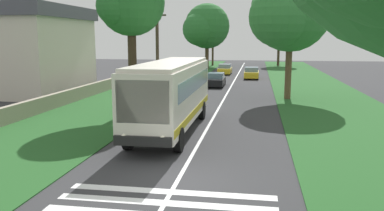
# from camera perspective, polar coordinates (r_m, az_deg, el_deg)

# --- Properties ---
(ground) EXTENTS (160.00, 160.00, 0.00)m
(ground) POSITION_cam_1_polar(r_m,az_deg,el_deg) (14.08, -2.25, -10.98)
(ground) COLOR #333335
(grass_verge_left) EXTENTS (120.00, 8.00, 0.04)m
(grass_verge_left) POSITION_cam_1_polar(r_m,az_deg,el_deg) (30.35, -11.80, 0.02)
(grass_verge_left) COLOR #235623
(grass_verge_left) RESTS_ON ground
(grass_verge_right) EXTENTS (120.00, 8.00, 0.04)m
(grass_verge_right) POSITION_cam_1_polar(r_m,az_deg,el_deg) (28.87, 20.21, -0.85)
(grass_verge_right) COLOR #235623
(grass_verge_right) RESTS_ON ground
(centre_line) EXTENTS (110.00, 0.16, 0.01)m
(centre_line) POSITION_cam_1_polar(r_m,az_deg,el_deg) (28.47, 3.79, -0.45)
(centre_line) COLOR silver
(centre_line) RESTS_ON ground
(coach_bus) EXTENTS (11.16, 2.62, 3.73)m
(coach_bus) POSITION_cam_1_polar(r_m,az_deg,el_deg) (21.25, -2.91, 2.00)
(coach_bus) COLOR silver
(coach_bus) RESTS_ON ground
(trailing_car_0) EXTENTS (4.30, 1.78, 1.43)m
(trailing_car_0) POSITION_cam_1_polar(r_m,az_deg,el_deg) (41.69, 3.43, 3.65)
(trailing_car_0) COLOR black
(trailing_car_0) RESTS_ON ground
(trailing_car_1) EXTENTS (4.30, 1.78, 1.43)m
(trailing_car_1) POSITION_cam_1_polar(r_m,az_deg,el_deg) (50.55, 8.50, 4.60)
(trailing_car_1) COLOR gold
(trailing_car_1) RESTS_ON ground
(trailing_car_2) EXTENTS (4.30, 1.78, 1.43)m
(trailing_car_2) POSITION_cam_1_polar(r_m,az_deg,el_deg) (56.24, 4.73, 5.16)
(trailing_car_2) COLOR gold
(trailing_car_2) RESTS_ON ground
(roadside_tree_left_0) EXTENTS (9.25, 7.35, 10.57)m
(roadside_tree_left_0) POSITION_cam_1_polar(r_m,az_deg,el_deg) (66.45, 1.98, 11.07)
(roadside_tree_left_0) COLOR #4C3826
(roadside_tree_left_0) RESTS_ON grass_verge_left
(roadside_tree_left_1) EXTENTS (5.80, 4.68, 10.29)m
(roadside_tree_left_1) POSITION_cam_1_polar(r_m,az_deg,el_deg) (74.02, 2.88, 11.80)
(roadside_tree_left_1) COLOR #4C3826
(roadside_tree_left_1) RESTS_ON grass_verge_left
(roadside_tree_left_2) EXTENTS (4.96, 4.44, 9.47)m
(roadside_tree_left_2) POSITION_cam_1_polar(r_m,az_deg,el_deg) (27.23, -8.85, 14.08)
(roadside_tree_left_2) COLOR #3D2D1E
(roadside_tree_left_2) RESTS_ON grass_verge_left
(roadside_tree_right_0) EXTENTS (7.64, 6.48, 10.23)m
(roadside_tree_right_0) POSITION_cam_1_polar(r_m,az_deg,el_deg) (33.39, 13.52, 12.62)
(roadside_tree_right_0) COLOR brown
(roadside_tree_right_0) RESTS_ON grass_verge_right
(roadside_tree_right_1) EXTENTS (7.20, 5.92, 10.10)m
(roadside_tree_right_1) POSITION_cam_1_polar(r_m,az_deg,el_deg) (75.27, 12.24, 10.90)
(roadside_tree_right_1) COLOR #3D2D1E
(roadside_tree_right_1) RESTS_ON grass_verge_right
(utility_pole) EXTENTS (0.24, 1.40, 7.21)m
(utility_pole) POSITION_cam_1_polar(r_m,az_deg,el_deg) (30.48, -4.96, 7.35)
(utility_pole) COLOR #473828
(utility_pole) RESTS_ON grass_verge_left
(roadside_wall) EXTENTS (70.00, 0.40, 1.02)m
(roadside_wall) POSITION_cam_1_polar(r_m,az_deg,el_deg) (36.14, -14.03, 2.29)
(roadside_wall) COLOR #9E937F
(roadside_wall) RESTS_ON grass_verge_left
(roadside_building) EXTENTS (11.49, 8.37, 7.81)m
(roadside_building) POSITION_cam_1_polar(r_m,az_deg,el_deg) (39.55, -21.98, 7.46)
(roadside_building) COLOR beige
(roadside_building) RESTS_ON ground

